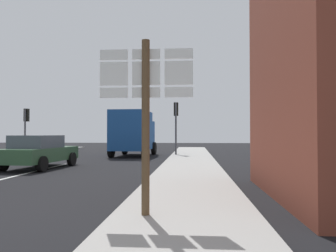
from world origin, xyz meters
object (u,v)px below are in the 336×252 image
at_px(sedan_far, 39,151).
at_px(route_sign_post, 146,108).
at_px(traffic_light_far_left, 26,121).
at_px(delivery_truck, 133,132).
at_px(traffic_light_far_right, 176,116).

xyz_separation_m(sedan_far, route_sign_post, (5.99, -8.60, 1.24)).
relative_size(sedan_far, traffic_light_far_left, 1.31).
distance_m(delivery_truck, traffic_light_far_right, 3.13).
bearing_deg(traffic_light_far_right, delivery_truck, 178.62).
height_order(delivery_truck, traffic_light_far_right, traffic_light_far_right).
bearing_deg(sedan_far, traffic_light_far_right, 55.37).
height_order(delivery_truck, traffic_light_far_left, traffic_light_far_left).
relative_size(route_sign_post, traffic_light_far_left, 0.97).
relative_size(route_sign_post, traffic_light_far_right, 0.88).
bearing_deg(sedan_far, route_sign_post, -55.14).
xyz_separation_m(sedan_far, traffic_light_far_right, (5.68, 8.22, 1.94)).
height_order(delivery_truck, route_sign_post, route_sign_post).
distance_m(sedan_far, route_sign_post, 10.55).
height_order(sedan_far, traffic_light_far_left, traffic_light_far_left).
relative_size(sedan_far, delivery_truck, 0.85).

